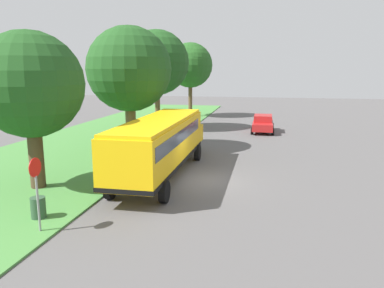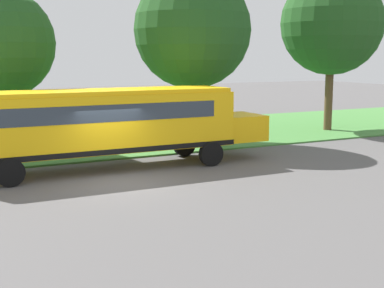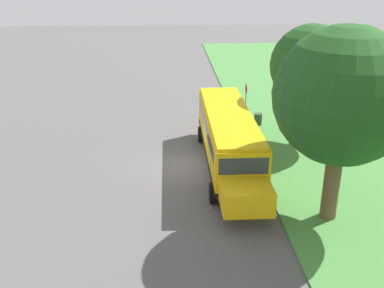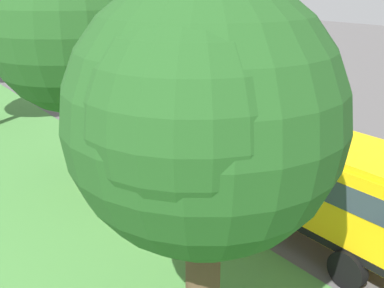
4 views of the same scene
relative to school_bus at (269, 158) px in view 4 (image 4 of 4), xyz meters
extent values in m
plane|color=#565454|center=(2.35, -0.39, -1.92)|extent=(120.00, 120.00, 0.00)
cube|color=yellow|center=(0.00, -0.29, -0.02)|extent=(2.50, 10.50, 2.20)
cube|color=yellow|center=(0.00, 5.91, -0.57)|extent=(2.20, 1.90, 1.10)
cube|color=yellow|center=(0.00, -0.29, 1.16)|extent=(2.35, 10.29, 0.16)
cube|color=black|center=(0.00, -0.29, -1.00)|extent=(2.54, 10.54, 0.20)
cube|color=#2D3842|center=(0.00, -0.59, 0.44)|extent=(2.53, 9.24, 0.64)
cube|color=#2D3842|center=(0.00, 4.91, 0.44)|extent=(2.25, 0.12, 0.80)
cylinder|color=red|center=(-1.43, 2.60, 0.13)|extent=(0.03, 0.44, 0.44)
cylinder|color=black|center=(-1.25, 3.91, -1.42)|extent=(0.30, 1.00, 1.00)
cylinder|color=black|center=(1.25, 3.91, -1.42)|extent=(0.30, 1.00, 1.00)
cylinder|color=black|center=(-1.25, -3.96, -1.42)|extent=(0.30, 1.00, 1.00)
cube|color=#B21E1E|center=(5.15, 15.83, -1.28)|extent=(1.80, 4.40, 0.64)
cube|color=#B21E1E|center=(5.15, 15.98, -0.66)|extent=(1.60, 2.20, 0.60)
cube|color=#2D3842|center=(5.15, 15.98, -0.64)|extent=(1.62, 2.02, 0.45)
cylinder|color=black|center=(6.05, 14.33, -1.60)|extent=(0.22, 0.64, 0.64)
cylinder|color=black|center=(4.25, 14.33, -1.60)|extent=(0.22, 0.64, 0.64)
cylinder|color=black|center=(6.05, 17.32, -1.60)|extent=(0.22, 0.64, 0.64)
cylinder|color=black|center=(4.25, 17.32, -1.60)|extent=(0.22, 0.64, 0.64)
cylinder|color=#4C3826|center=(-5.29, -3.26, -0.34)|extent=(0.70, 0.70, 3.16)
sphere|color=#1E4C1C|center=(-5.29, -3.26, 3.09)|extent=(4.94, 4.94, 4.94)
sphere|color=#1E4C1C|center=(-5.85, -3.68, 3.32)|extent=(3.69, 3.69, 3.69)
cylinder|color=brown|center=(-3.81, 5.62, -0.15)|extent=(0.72, 0.72, 3.56)
sphere|color=#1E4C1C|center=(-3.81, 5.62, 3.80)|extent=(5.77, 5.77, 5.77)
sphere|color=#1E4C1C|center=(-3.16, 6.16, 3.77)|extent=(3.61, 3.61, 3.61)
camera|label=1|loc=(5.48, -18.89, 3.78)|focal=35.00mm
camera|label=2|loc=(20.06, -6.45, 2.51)|focal=50.00mm
camera|label=3|loc=(3.29, 22.84, 8.89)|focal=42.00mm
camera|label=4|loc=(-10.01, -9.11, 5.36)|focal=42.00mm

